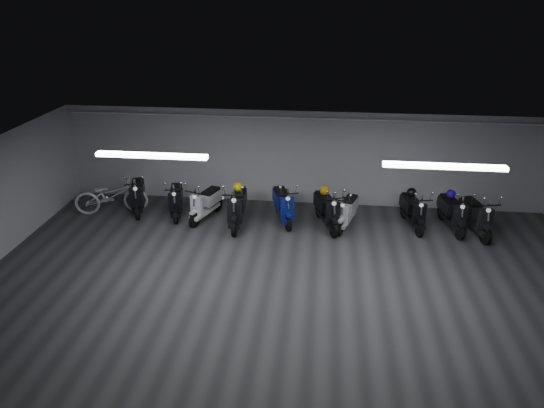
# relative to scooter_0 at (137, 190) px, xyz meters

# --- Properties ---
(floor) EXTENTS (14.00, 10.00, 0.01)m
(floor) POSITION_rel_scooter_0_xyz_m (4.65, -3.89, -0.66)
(floor) COLOR #333335
(floor) RESTS_ON ground
(ceiling) EXTENTS (14.00, 10.00, 0.01)m
(ceiling) POSITION_rel_scooter_0_xyz_m (4.65, -3.89, 2.15)
(ceiling) COLOR gray
(ceiling) RESTS_ON ground
(back_wall) EXTENTS (14.00, 0.01, 2.80)m
(back_wall) POSITION_rel_scooter_0_xyz_m (4.65, 1.11, 0.74)
(back_wall) COLOR #AFAFB2
(back_wall) RESTS_ON ground
(fluor_strip_left) EXTENTS (2.40, 0.18, 0.08)m
(fluor_strip_left) POSITION_rel_scooter_0_xyz_m (1.65, -2.89, 2.08)
(fluor_strip_left) COLOR white
(fluor_strip_left) RESTS_ON ceiling
(fluor_strip_right) EXTENTS (2.40, 0.18, 0.08)m
(fluor_strip_right) POSITION_rel_scooter_0_xyz_m (7.65, -2.89, 2.08)
(fluor_strip_right) COLOR white
(fluor_strip_right) RESTS_ON ceiling
(conduit) EXTENTS (13.60, 0.05, 0.05)m
(conduit) POSITION_rel_scooter_0_xyz_m (4.65, 1.03, 1.96)
(conduit) COLOR white
(conduit) RESTS_ON back_wall
(scooter_0) EXTENTS (1.09, 1.87, 1.32)m
(scooter_0) POSITION_rel_scooter_0_xyz_m (0.00, 0.00, 0.00)
(scooter_0) COLOR black
(scooter_0) RESTS_ON floor
(scooter_1) EXTENTS (0.92, 1.74, 1.24)m
(scooter_1) POSITION_rel_scooter_0_xyz_m (1.17, -0.14, -0.04)
(scooter_1) COLOR black
(scooter_1) RESTS_ON floor
(scooter_2) EXTENTS (1.12, 1.79, 1.26)m
(scooter_2) POSITION_rel_scooter_0_xyz_m (2.07, -0.31, -0.03)
(scooter_2) COLOR white
(scooter_2) RESTS_ON floor
(scooter_3) EXTENTS (0.72, 1.95, 1.43)m
(scooter_3) POSITION_rel_scooter_0_xyz_m (3.01, -0.58, 0.06)
(scooter_3) COLOR black
(scooter_3) RESTS_ON floor
(scooter_4) EXTENTS (1.12, 1.87, 1.32)m
(scooter_4) POSITION_rel_scooter_0_xyz_m (4.23, -0.21, 0.00)
(scooter_4) COLOR navy
(scooter_4) RESTS_ON floor
(scooter_5) EXTENTS (1.16, 1.91, 1.35)m
(scooter_5) POSITION_rel_scooter_0_xyz_m (5.42, -0.42, 0.01)
(scooter_5) COLOR black
(scooter_5) RESTS_ON floor
(scooter_6) EXTENTS (1.03, 1.73, 1.22)m
(scooter_6) POSITION_rel_scooter_0_xyz_m (5.96, -0.36, -0.05)
(scooter_6) COLOR #BCBBC0
(scooter_6) RESTS_ON floor
(scooter_7) EXTENTS (0.90, 1.78, 1.27)m
(scooter_7) POSITION_rel_scooter_0_xyz_m (7.72, -0.17, -0.03)
(scooter_7) COLOR black
(scooter_7) RESTS_ON floor
(scooter_8) EXTENTS (0.88, 1.82, 1.30)m
(scooter_8) POSITION_rel_scooter_0_xyz_m (8.74, -0.20, -0.01)
(scooter_8) COLOR black
(scooter_8) RESTS_ON floor
(scooter_9) EXTENTS (0.98, 1.86, 1.32)m
(scooter_9) POSITION_rel_scooter_0_xyz_m (9.30, -0.37, 0.00)
(scooter_9) COLOR black
(scooter_9) RESTS_ON floor
(bicycle) EXTENTS (2.13, 1.25, 1.30)m
(bicycle) POSITION_rel_scooter_0_xyz_m (-0.71, -0.20, -0.01)
(bicycle) COLOR white
(bicycle) RESTS_ON floor
(helmet_0) EXTENTS (0.26, 0.26, 0.26)m
(helmet_0) POSITION_rel_scooter_0_xyz_m (3.00, -0.31, 0.36)
(helmet_0) COLOR yellow
(helmet_0) RESTS_ON scooter_3
(helmet_1) EXTENTS (0.26, 0.26, 0.26)m
(helmet_1) POSITION_rel_scooter_0_xyz_m (7.68, 0.06, 0.26)
(helmet_1) COLOR black
(helmet_1) RESTS_ON scooter_7
(helmet_2) EXTENTS (0.25, 0.25, 0.25)m
(helmet_2) POSITION_rel_scooter_0_xyz_m (8.70, 0.04, 0.27)
(helmet_2) COLOR #1E0C8D
(helmet_2) RESTS_ON scooter_8
(helmet_3) EXTENTS (0.27, 0.27, 0.27)m
(helmet_3) POSITION_rel_scooter_0_xyz_m (5.34, -0.18, 0.31)
(helmet_3) COLOR #C48A0B
(helmet_3) RESTS_ON scooter_5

